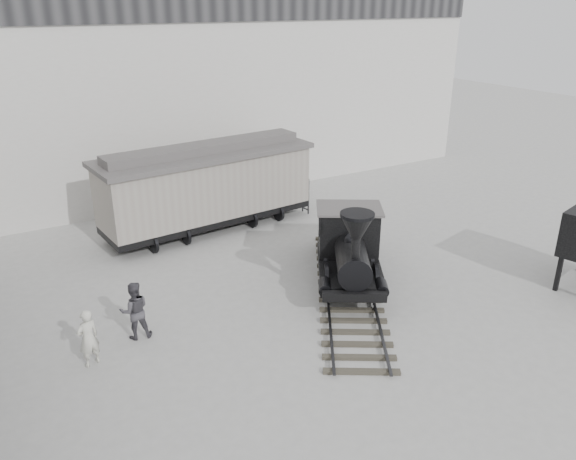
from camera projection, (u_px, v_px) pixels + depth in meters
ground at (361, 350)px, 15.41m from camera, size 90.00×90.00×0.00m
north_wall at (164, 80)px, 25.23m from camera, size 34.00×2.51×11.00m
locomotive at (348, 250)px, 18.65m from camera, size 6.53×8.84×3.24m
boxcar at (207, 185)px, 22.86m from camera, size 9.09×3.54×3.64m
visitor_a at (88, 338)px, 14.49m from camera, size 0.68×0.56×1.62m
visitor_b at (135, 310)px, 15.68m from camera, size 0.93×0.78×1.72m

